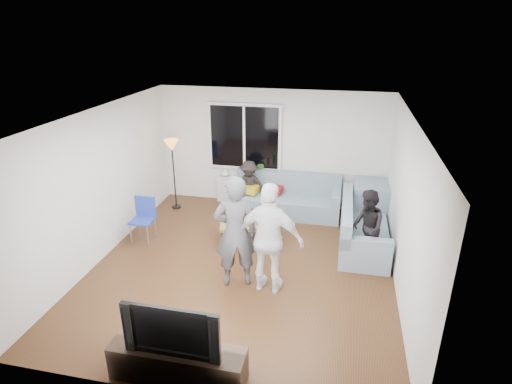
% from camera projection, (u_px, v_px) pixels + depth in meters
% --- Properties ---
extents(floor, '(5.00, 5.50, 0.04)m').
position_uv_depth(floor, '(243.00, 267.00, 7.18)').
color(floor, '#56351C').
rests_on(floor, ground).
extents(ceiling, '(5.00, 5.50, 0.04)m').
position_uv_depth(ceiling, '(241.00, 115.00, 6.17)').
color(ceiling, white).
rests_on(ceiling, ground).
extents(wall_back, '(5.00, 0.04, 2.60)m').
position_uv_depth(wall_back, '(272.00, 149.00, 9.18)').
color(wall_back, silver).
rests_on(wall_back, ground).
extents(wall_front, '(5.00, 0.04, 2.60)m').
position_uv_depth(wall_front, '(176.00, 303.00, 4.17)').
color(wall_front, silver).
rests_on(wall_front, ground).
extents(wall_left, '(0.04, 5.50, 2.60)m').
position_uv_depth(wall_left, '(100.00, 185.00, 7.16)').
color(wall_left, silver).
rests_on(wall_left, ground).
extents(wall_right, '(0.04, 5.50, 2.60)m').
position_uv_depth(wall_right, '(407.00, 211.00, 6.19)').
color(wall_right, silver).
rests_on(wall_right, ground).
extents(window_frame, '(1.62, 0.06, 1.47)m').
position_uv_depth(window_frame, '(245.00, 137.00, 9.12)').
color(window_frame, white).
rests_on(window_frame, wall_back).
extents(window_glass, '(1.50, 0.02, 1.35)m').
position_uv_depth(window_glass, '(244.00, 137.00, 9.09)').
color(window_glass, black).
rests_on(window_glass, window_frame).
extents(window_mullion, '(0.05, 0.03, 1.35)m').
position_uv_depth(window_mullion, '(244.00, 138.00, 9.08)').
color(window_mullion, white).
rests_on(window_mullion, window_frame).
extents(radiator, '(1.30, 0.12, 0.62)m').
position_uv_depth(radiator, '(245.00, 190.00, 9.56)').
color(radiator, silver).
rests_on(radiator, floor).
extents(potted_plant, '(0.25, 0.21, 0.39)m').
position_uv_depth(potted_plant, '(260.00, 171.00, 9.27)').
color(potted_plant, '#2A5B24').
rests_on(potted_plant, radiator).
extents(vase, '(0.19, 0.19, 0.18)m').
position_uv_depth(vase, '(225.00, 173.00, 9.47)').
color(vase, silver).
rests_on(vase, radiator).
extents(sofa_back_section, '(2.30, 0.85, 0.85)m').
position_uv_depth(sofa_back_section, '(286.00, 195.00, 8.98)').
color(sofa_back_section, gray).
rests_on(sofa_back_section, floor).
extents(sofa_right_section, '(2.00, 0.85, 0.85)m').
position_uv_depth(sofa_right_section, '(364.00, 225.00, 7.69)').
color(sofa_right_section, gray).
rests_on(sofa_right_section, floor).
extents(sofa_corner, '(0.85, 0.85, 0.85)m').
position_uv_depth(sofa_corner, '(374.00, 202.00, 8.63)').
color(sofa_corner, gray).
rests_on(sofa_corner, floor).
extents(cushion_yellow, '(0.43, 0.38, 0.14)m').
position_uv_depth(cushion_yellow, '(249.00, 189.00, 9.08)').
color(cushion_yellow, gold).
rests_on(cushion_yellow, sofa_back_section).
extents(cushion_red, '(0.40, 0.35, 0.13)m').
position_uv_depth(cushion_red, '(274.00, 190.00, 9.06)').
color(cushion_red, maroon).
rests_on(cushion_red, sofa_back_section).
extents(coffee_table, '(1.22, 0.87, 0.40)m').
position_uv_depth(coffee_table, '(250.00, 231.00, 7.93)').
color(coffee_table, olive).
rests_on(coffee_table, floor).
extents(pitcher, '(0.17, 0.17, 0.17)m').
position_uv_depth(pitcher, '(250.00, 219.00, 7.77)').
color(pitcher, maroon).
rests_on(pitcher, coffee_table).
extents(side_chair, '(0.40, 0.40, 0.86)m').
position_uv_depth(side_chair, '(142.00, 221.00, 7.82)').
color(side_chair, '#233899').
rests_on(side_chair, floor).
extents(floor_lamp, '(0.32, 0.32, 1.56)m').
position_uv_depth(floor_lamp, '(174.00, 175.00, 9.13)').
color(floor_lamp, orange).
rests_on(floor_lamp, floor).
extents(player_left, '(0.77, 0.63, 1.83)m').
position_uv_depth(player_left, '(235.00, 232.00, 6.39)').
color(player_left, '#444448').
rests_on(player_left, floor).
extents(player_right, '(1.09, 0.58, 1.77)m').
position_uv_depth(player_right, '(270.00, 239.00, 6.24)').
color(player_right, silver).
rests_on(player_right, floor).
extents(spectator_right, '(0.64, 0.75, 1.33)m').
position_uv_depth(spectator_right, '(367.00, 228.00, 7.06)').
color(spectator_right, black).
rests_on(spectator_right, floor).
extents(spectator_back, '(0.77, 0.49, 1.13)m').
position_uv_depth(spectator_back, '(249.00, 186.00, 9.11)').
color(spectator_back, black).
rests_on(spectator_back, floor).
extents(tv_console, '(1.60, 0.40, 0.44)m').
position_uv_depth(tv_console, '(178.00, 363.00, 4.86)').
color(tv_console, '#36281B').
rests_on(tv_console, floor).
extents(television, '(1.12, 0.15, 0.65)m').
position_uv_depth(television, '(175.00, 326.00, 4.65)').
color(television, black).
rests_on(television, tv_console).
extents(bottle_d, '(0.07, 0.07, 0.27)m').
position_uv_depth(bottle_d, '(258.00, 218.00, 7.68)').
color(bottle_d, orange).
rests_on(bottle_d, coffee_table).
extents(bottle_b, '(0.08, 0.08, 0.26)m').
position_uv_depth(bottle_b, '(240.00, 218.00, 7.73)').
color(bottle_b, green).
rests_on(bottle_b, coffee_table).
extents(bottle_a, '(0.07, 0.07, 0.21)m').
position_uv_depth(bottle_a, '(236.00, 214.00, 7.92)').
color(bottle_a, orange).
rests_on(bottle_a, coffee_table).
extents(bottle_c, '(0.07, 0.07, 0.20)m').
position_uv_depth(bottle_c, '(252.00, 214.00, 7.95)').
color(bottle_c, black).
rests_on(bottle_c, coffee_table).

